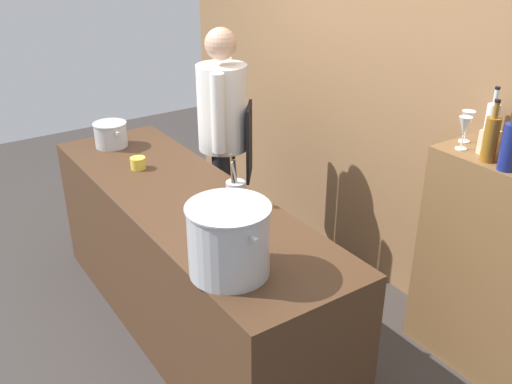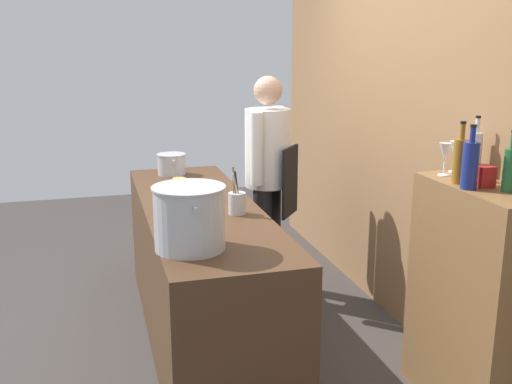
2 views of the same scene
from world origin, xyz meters
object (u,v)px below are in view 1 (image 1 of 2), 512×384
butter_jar (138,163)px  wine_glass_wide (464,127)px  spice_tin_cream (489,142)px  stockpot_small (111,134)px  chef (224,131)px  wine_glass_tall (467,121)px  stockpot_large (229,240)px  wine_bottle_clear (491,124)px  utensil_crock (236,192)px  wine_bottle_cobalt (509,146)px  wine_bottle_amber (491,138)px

butter_jar → wine_glass_wide: wine_glass_wide is taller
spice_tin_cream → stockpot_small: bearing=-147.9°
chef → stockpot_small: (-0.32, -0.68, 0.02)m
wine_glass_tall → stockpot_large: bearing=-92.4°
chef → wine_bottle_clear: chef is taller
utensil_crock → wine_glass_tall: bearing=60.6°
wine_bottle_cobalt → butter_jar: bearing=-145.9°
stockpot_large → wine_bottle_amber: 1.36m
stockpot_large → wine_bottle_clear: (0.17, 1.46, 0.28)m
butter_jar → stockpot_small: bearing=179.0°
stockpot_large → wine_glass_wide: bearing=84.9°
utensil_crock → wine_bottle_clear: bearing=57.2°
wine_bottle_cobalt → wine_glass_wide: bearing=170.0°
wine_bottle_clear → wine_bottle_amber: (0.12, -0.17, -0.00)m
butter_jar → stockpot_large: bearing=-6.0°
butter_jar → wine_glass_wide: (1.40, 1.19, 0.40)m
spice_tin_cream → wine_glass_wide: bearing=-155.6°
wine_bottle_amber → chef: bearing=-164.5°
butter_jar → wine_glass_tall: (1.34, 1.29, 0.40)m
chef → spice_tin_cream: 1.76m
stockpot_large → wine_glass_tall: bearing=87.6°
wine_bottle_cobalt → wine_glass_tall: 0.38m
stockpot_small → utensil_crock: (1.20, 0.23, -0.01)m
stockpot_small → spice_tin_cream: size_ratio=2.31×
utensil_crock → spice_tin_cream: size_ratio=2.33×
wine_bottle_clear → wine_glass_wide: size_ratio=1.83×
chef → stockpot_large: bearing=-172.5°
chef → wine_bottle_cobalt: bearing=-128.2°
stockpot_small → wine_glass_wide: (1.85, 1.18, 0.35)m
stockpot_small → wine_bottle_amber: (2.02, 1.15, 0.35)m
stockpot_small → wine_bottle_clear: wine_bottle_clear is taller
wine_bottle_clear → stockpot_large: bearing=-96.6°
butter_jar → wine_bottle_amber: 1.99m
stockpot_small → wine_bottle_clear: bearing=34.8°
wine_glass_wide → spice_tin_cream: bearing=24.4°
utensil_crock → wine_glass_tall: (0.59, 1.05, 0.36)m
butter_jar → wine_glass_tall: wine_glass_tall is taller
chef → wine_glass_wide: 1.65m
wine_bottle_cobalt → wine_bottle_clear: size_ratio=0.98×
utensil_crock → wine_glass_tall: wine_glass_tall is taller
chef → wine_glass_wide: chef is taller
butter_jar → wine_bottle_cobalt: wine_bottle_cobalt is taller
spice_tin_cream → wine_glass_tall: bearing=164.1°
stockpot_small → wine_bottle_amber: bearing=29.7°
chef → wine_bottle_clear: 1.74m
stockpot_small → wine_bottle_clear: 2.34m
chef → stockpot_small: 0.76m
stockpot_large → wine_glass_tall: size_ratio=2.50×
wine_bottle_cobalt → wine_bottle_amber: same height
butter_jar → wine_bottle_cobalt: bearing=34.1°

